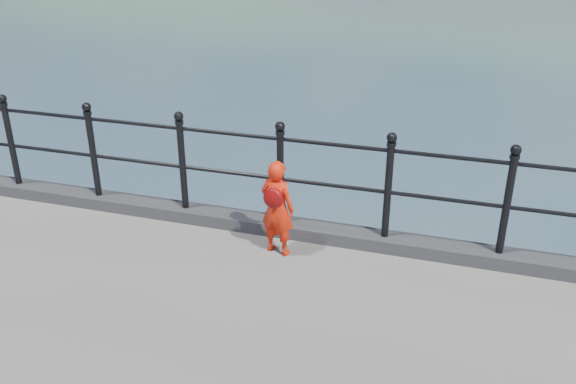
% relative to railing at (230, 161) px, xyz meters
% --- Properties ---
extents(ground, '(600.00, 600.00, 0.00)m').
position_rel_railing_xyz_m(ground, '(-0.00, 0.15, -1.82)').
color(ground, '#2D4251').
rests_on(ground, ground).
extents(kerb, '(60.00, 0.30, 0.15)m').
position_rel_railing_xyz_m(kerb, '(-0.00, -0.00, -0.75)').
color(kerb, '#28282B').
rests_on(kerb, quay).
extents(railing, '(18.11, 0.11, 1.20)m').
position_rel_railing_xyz_m(railing, '(0.00, 0.00, 0.00)').
color(railing, black).
rests_on(railing, kerb).
extents(child, '(0.44, 0.35, 1.07)m').
position_rel_railing_xyz_m(child, '(0.70, -0.44, -0.28)').
color(child, red).
rests_on(child, quay).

